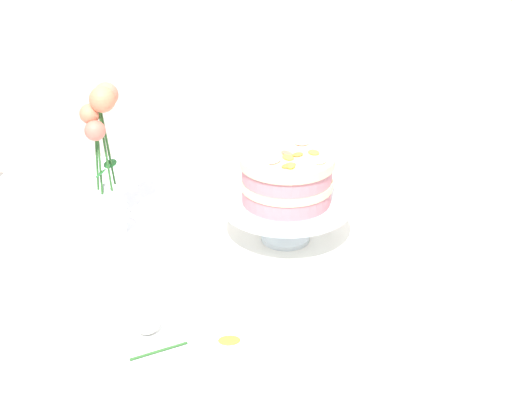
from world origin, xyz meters
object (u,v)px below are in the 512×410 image
object	(u,v)px
dining_table	(235,302)
cake_stand	(286,207)
layer_cake	(287,178)
fallen_rose	(147,322)
flower_vase	(105,174)

from	to	relation	value
dining_table	cake_stand	bearing A→B (deg)	52.54
layer_cake	dining_table	bearing A→B (deg)	-127.50
layer_cake	fallen_rose	bearing A→B (deg)	-120.12
dining_table	fallen_rose	xyz separation A→B (m)	(-0.12, -0.25, 0.12)
layer_cake	cake_stand	bearing A→B (deg)	166.22
layer_cake	flower_vase	xyz separation A→B (m)	(-0.40, -0.03, -0.00)
flower_vase	dining_table	bearing A→B (deg)	-17.45
flower_vase	fallen_rose	size ratio (longest dim) A/B	3.25
dining_table	layer_cake	xyz separation A→B (m)	(0.10, 0.12, 0.25)
cake_stand	layer_cake	bearing A→B (deg)	-13.78
dining_table	flower_vase	size ratio (longest dim) A/B	3.98
layer_cake	flower_vase	distance (m)	0.40
flower_vase	layer_cake	bearing A→B (deg)	4.24
cake_stand	layer_cake	size ratio (longest dim) A/B	1.42
dining_table	cake_stand	size ratio (longest dim) A/B	4.83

